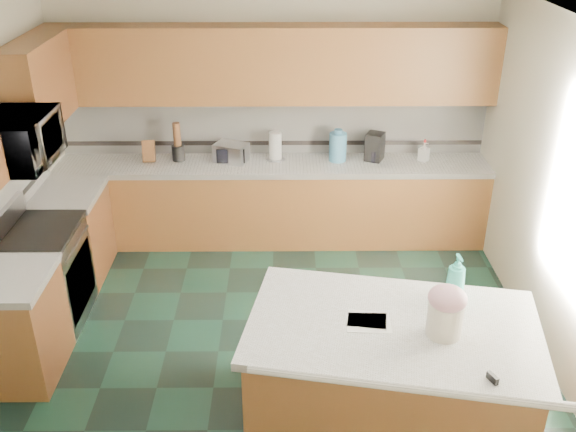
{
  "coord_description": "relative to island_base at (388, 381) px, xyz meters",
  "views": [
    {
      "loc": [
        0.11,
        -4.36,
        3.52
      ],
      "look_at": [
        0.15,
        0.35,
        1.12
      ],
      "focal_mm": 40.0,
      "sensor_mm": 36.0,
      "label": 1
    }
  ],
  "objects": [
    {
      "name": "floor",
      "position": [
        -0.85,
        0.87,
        -0.43
      ],
      "size": [
        4.6,
        4.6,
        0.0
      ],
      "primitive_type": "plane",
      "color": "black",
      "rests_on": "ground"
    },
    {
      "name": "ceiling",
      "position": [
        -0.85,
        0.87,
        2.27
      ],
      "size": [
        4.6,
        4.6,
        0.0
      ],
      "primitive_type": "plane",
      "color": "white",
      "rests_on": "ground"
    },
    {
      "name": "wall_back",
      "position": [
        -0.85,
        3.19,
        0.92
      ],
      "size": [
        4.6,
        0.04,
        2.7
      ],
      "primitive_type": "cube",
      "color": "beige",
      "rests_on": "ground"
    },
    {
      "name": "wall_right",
      "position": [
        1.47,
        0.87,
        0.92
      ],
      "size": [
        0.04,
        4.6,
        2.7
      ],
      "primitive_type": "cube",
      "color": "beige",
      "rests_on": "ground"
    },
    {
      "name": "back_base_cab",
      "position": [
        -0.85,
        2.87,
        0.0
      ],
      "size": [
        4.6,
        0.6,
        0.86
      ],
      "primitive_type": "cube",
      "color": "#4F2B17",
      "rests_on": "ground"
    },
    {
      "name": "back_countertop",
      "position": [
        -0.85,
        2.87,
        0.46
      ],
      "size": [
        4.6,
        0.64,
        0.06
      ],
      "primitive_type": "cube",
      "color": "white",
      "rests_on": "back_base_cab"
    },
    {
      "name": "back_upper_cab",
      "position": [
        -0.85,
        3.0,
        1.51
      ],
      "size": [
        4.6,
        0.33,
        0.78
      ],
      "primitive_type": "cube",
      "color": "#4F2B17",
      "rests_on": "wall_back"
    },
    {
      "name": "back_backsplash",
      "position": [
        -0.85,
        3.16,
        0.81
      ],
      "size": [
        4.6,
        0.02,
        0.63
      ],
      "primitive_type": "cube",
      "color": "silver",
      "rests_on": "back_countertop"
    },
    {
      "name": "back_accent_band",
      "position": [
        -0.85,
        3.15,
        0.61
      ],
      "size": [
        4.6,
        0.01,
        0.05
      ],
      "primitive_type": "cube",
      "color": "black",
      "rests_on": "back_countertop"
    },
    {
      "name": "left_base_cab_rear",
      "position": [
        -2.85,
        2.16,
        0.0
      ],
      "size": [
        0.6,
        0.82,
        0.86
      ],
      "primitive_type": "cube",
      "color": "#4F2B17",
      "rests_on": "ground"
    },
    {
      "name": "left_counter_rear",
      "position": [
        -2.85,
        2.16,
        0.46
      ],
      "size": [
        0.64,
        0.82,
        0.06
      ],
      "primitive_type": "cube",
      "color": "white",
      "rests_on": "left_base_cab_rear"
    },
    {
      "name": "left_base_cab_front",
      "position": [
        -2.85,
        0.63,
        0.0
      ],
      "size": [
        0.6,
        0.72,
        0.86
      ],
      "primitive_type": "cube",
      "color": "#4F2B17",
      "rests_on": "ground"
    },
    {
      "name": "left_counter_front",
      "position": [
        -2.85,
        0.63,
        0.46
      ],
      "size": [
        0.64,
        0.72,
        0.06
      ],
      "primitive_type": "cube",
      "color": "white",
      "rests_on": "left_base_cab_front"
    },
    {
      "name": "left_accent_band",
      "position": [
        -3.13,
        1.42,
        0.61
      ],
      "size": [
        0.01,
        2.3,
        0.05
      ],
      "primitive_type": "cube",
      "color": "black",
      "rests_on": "wall_left"
    },
    {
      "name": "left_upper_cab_rear",
      "position": [
        -2.98,
        2.29,
        1.51
      ],
      "size": [
        0.33,
        1.09,
        0.78
      ],
      "primitive_type": "cube",
      "color": "#4F2B17",
      "rests_on": "wall_left"
    },
    {
      "name": "range_body",
      "position": [
        -2.85,
        1.37,
        0.01
      ],
      "size": [
        0.6,
        0.76,
        0.88
      ],
      "primitive_type": "cube",
      "color": "#B7B7BC",
      "rests_on": "ground"
    },
    {
      "name": "range_oven_door",
      "position": [
        -2.56,
        1.37,
        -0.03
      ],
      "size": [
        0.02,
        0.68,
        0.55
      ],
      "primitive_type": "cube",
      "color": "black",
      "rests_on": "range_body"
    },
    {
      "name": "range_cooktop",
      "position": [
        -2.85,
        1.37,
        0.47
      ],
      "size": [
        0.62,
        0.78,
        0.04
      ],
      "primitive_type": "cube",
      "color": "black",
      "rests_on": "range_body"
    },
    {
      "name": "range_handle",
      "position": [
        -2.53,
        1.37,
        0.35
      ],
      "size": [
        0.02,
        0.66,
        0.02
      ],
      "primitive_type": "cylinder",
      "rotation": [
        1.57,
        0.0,
        0.0
      ],
      "color": "#B7B7BC",
      "rests_on": "range_body"
    },
    {
      "name": "range_backguard",
      "position": [
        -3.11,
        1.37,
        0.59
      ],
      "size": [
        0.06,
        0.76,
        0.18
      ],
      "primitive_type": "cube",
      "color": "#B7B7BC",
      "rests_on": "range_body"
    },
    {
      "name": "microwave",
      "position": [
        -2.85,
        1.37,
        1.3
      ],
      "size": [
        0.5,
        0.73,
        0.41
      ],
      "primitive_type": "imported",
      "rotation": [
        0.0,
        0.0,
        1.57
      ],
      "color": "#B7B7BC",
      "rests_on": "wall_left"
    },
    {
      "name": "island_base",
      "position": [
        0.0,
        0.0,
        0.0
      ],
      "size": [
        2.01,
        1.38,
        0.86
      ],
      "primitive_type": "cube",
      "rotation": [
        0.0,
        0.0,
        -0.18
      ],
      "color": "#4F2B17",
      "rests_on": "ground"
    },
    {
      "name": "island_top",
      "position": [
        0.0,
        0.0,
        0.46
      ],
      "size": [
        2.13,
        1.5,
        0.06
      ],
      "primitive_type": "cube",
      "rotation": [
        0.0,
        0.0,
        -0.18
      ],
      "color": "white",
      "rests_on": "island_base"
    },
    {
      "name": "island_bullnose",
      "position": [
        0.0,
        -0.58,
        0.46
      ],
      "size": [
        1.93,
        0.42,
        0.06
      ],
      "primitive_type": "cylinder",
      "rotation": [
        0.0,
        1.57,
        -0.18
      ],
      "color": "white",
      "rests_on": "island_base"
    },
    {
      "name": "treat_jar",
      "position": [
        0.31,
        -0.1,
        0.61
      ],
      "size": [
        0.3,
        0.3,
        0.24
      ],
      "primitive_type": "cylinder",
      "rotation": [
        0.0,
        0.0,
        0.34
      ],
      "color": "silver",
      "rests_on": "island_top"
    },
    {
      "name": "treat_jar_lid",
      "position": [
        0.31,
        -0.1,
        0.77
      ],
      "size": [
        0.25,
        0.25,
        0.16
      ],
      "primitive_type": "ellipsoid",
      "color": "#D798AC",
      "rests_on": "treat_jar"
    },
    {
      "name": "treat_jar_knob",
      "position": [
        0.31,
        -0.1,
        0.82
      ],
      "size": [
        0.08,
        0.03,
        0.03
      ],
      "primitive_type": "cylinder",
      "rotation": [
        0.0,
        1.57,
        0.0
      ],
      "color": "tan",
      "rests_on": "treat_jar_lid"
    },
    {
      "name": "treat_jar_knob_end_l",
      "position": [
        0.27,
        -0.1,
        0.82
      ],
      "size": [
        0.04,
        0.04,
        0.04
      ],
      "primitive_type": "sphere",
      "color": "tan",
      "rests_on": "treat_jar_lid"
    },
    {
      "name": "treat_jar_knob_end_r",
      "position": [
        0.35,
        -0.1,
        0.82
      ],
      "size": [
        0.04,
        0.04,
        0.04
      ],
      "primitive_type": "sphere",
      "color": "tan",
      "rests_on": "treat_jar_lid"
    },
    {
      "name": "soap_bottle_island",
      "position": [
        0.47,
        0.3,
        0.67
      ],
      "size": [
        0.15,
        0.15,
        0.36
      ],
      "primitive_type": "imported",
      "rotation": [
        0.0,
        0.0,
        0.1
      ],
      "color": "teal",
      "rests_on": "island_top"
    },
    {
      "name": "paper_sheet_a",
      "position": [
        -0.17,
        0.02,
        0.49
      ],
      "size": [
        0.31,
        0.24,
        0.0
      ],
      "primitive_type": "cube",
      "rotation": [
        0.0,
        0.0,
        -0.04
      ],
      "color": "white",
      "rests_on": "island_top"
    },
    {
      "name": "paper_sheet_b",
      "position": [
        -0.17,
        0.06,
        0.49
      ],
      "size": [
        0.29,
        0.24,
        0.0
      ],
      "primitive_type": "cube",
      "rotation": [
        0.0,
        0.0,
        -0.16
      ],
      "color": "white",
      "rests_on": "island_top"
    },
    {
      "name": "clamp_body",
      "position": [
        0.5,
        -0.56,
        0.5
      ],
      "size": [
        0.06,
        0.09,
        0.08
      ],
      "primitive_type": "cube",
      "rotation": [
        0.0,
        0.0,
        0.42
      ],
      "color": "black",
      "rests_on": "island_top"
    },
    {
      "name": "clamp_handle",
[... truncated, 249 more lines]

